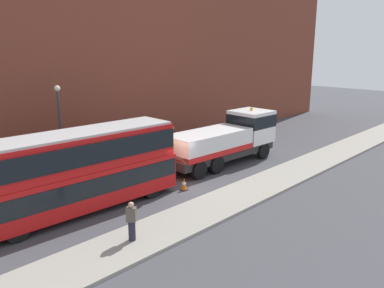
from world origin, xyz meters
TOP-DOWN VIEW (x-y plane):
  - ground_plane at (0.00, 0.00)m, footprint 120.00×120.00m
  - near_kerb at (0.00, -4.20)m, footprint 60.00×2.80m
  - building_facade at (0.00, 7.44)m, footprint 60.00×1.50m
  - recovery_tow_truck at (5.62, 0.41)m, footprint 10.19×3.02m
  - double_decker_bus at (-6.13, 0.43)m, footprint 11.13×3.01m
  - pedestrian_onlooker at (-6.18, -4.11)m, footprint 0.45×0.48m
  - traffic_cone_near_bus at (-0.25, -1.26)m, footprint 0.36×0.36m
  - street_lamp at (-4.16, 5.24)m, footprint 0.36×0.36m

SIDE VIEW (x-z plane):
  - ground_plane at x=0.00m, z-range 0.00..0.00m
  - near_kerb at x=0.00m, z-range 0.00..0.15m
  - traffic_cone_near_bus at x=-0.25m, z-range -0.02..0.70m
  - pedestrian_onlooker at x=-6.18m, z-range 0.13..1.84m
  - recovery_tow_truck at x=5.62m, z-range -0.08..3.59m
  - double_decker_bus at x=-6.13m, z-range 0.20..4.26m
  - street_lamp at x=-4.16m, z-range 0.56..6.39m
  - building_facade at x=0.00m, z-range 0.07..16.07m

